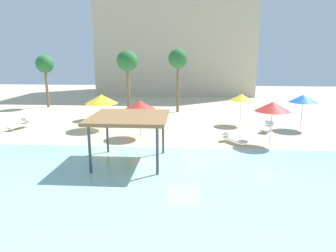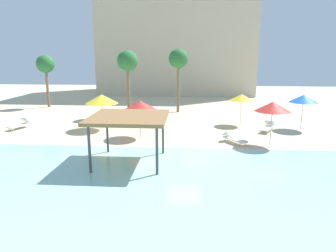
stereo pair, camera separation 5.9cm
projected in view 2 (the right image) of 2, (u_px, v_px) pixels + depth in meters
The scene contains 16 objects.
ground_plane at pixel (179, 156), 17.72m from camera, with size 80.00×80.00×0.00m, color beige.
lagoon_water at pixel (174, 197), 12.62m from camera, with size 44.00×13.50×0.04m, color #99D1C6.
shade_pavilion at pixel (129, 119), 16.13m from camera, with size 3.98×3.98×2.58m.
beach_umbrella_yellow_0 at pixel (102, 99), 23.63m from camera, with size 2.49×2.49×2.69m.
beach_umbrella_blue_1 at pixel (304, 99), 23.57m from camera, with size 2.14×2.14×2.69m.
beach_umbrella_red_2 at pixel (140, 105), 21.29m from camera, with size 2.20×2.20×2.58m.
beach_umbrella_red_3 at pixel (273, 107), 19.33m from camera, with size 2.19×2.19×2.81m.
beach_umbrella_yellow_5 at pixel (242, 97), 25.08m from camera, with size 1.93×1.93×2.54m.
lounge_chair_1 at pixel (233, 138), 20.34m from camera, with size 1.57×1.90×0.74m.
lounge_chair_3 at pixel (136, 120), 25.83m from camera, with size 0.67×1.92×0.74m.
lounge_chair_4 at pixel (268, 127), 23.37m from camera, with size 1.41×1.96×0.74m.
lounge_chair_5 at pixel (21, 124), 24.22m from camera, with size 1.21×1.99×0.74m.
palm_tree_0 at pixel (178, 60), 30.05m from camera, with size 1.90×1.90×6.22m.
palm_tree_1 at pixel (128, 62), 28.10m from camera, with size 1.90×1.90×6.04m.
palm_tree_2 at pixel (45, 65), 33.05m from camera, with size 1.90×1.90×5.61m.
hotel_block_0 at pixel (177, 36), 45.49m from camera, with size 21.71×10.83×16.36m, color beige.
Camera 2 is at (0.59, -16.86, 5.74)m, focal length 33.08 mm.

